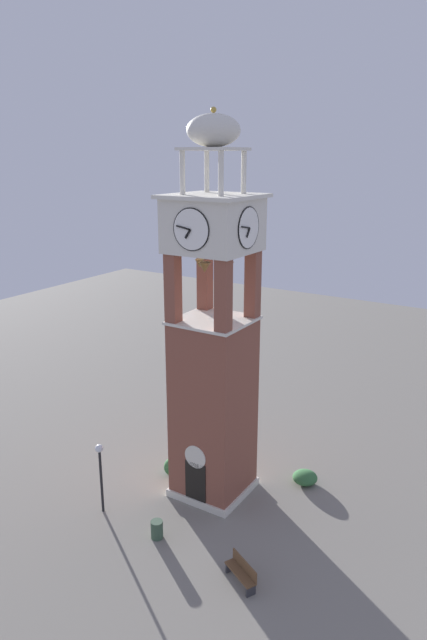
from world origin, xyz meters
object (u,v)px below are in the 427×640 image
object	(u,v)px
lamp_post	(100,465)
trash_bin	(157,529)
park_bench	(242,572)
clock_tower	(213,354)

from	to	relation	value
lamp_post	trash_bin	xyz separation A→B (m)	(3.21, -0.16, -1.98)
park_bench	lamp_post	size ratio (longest dim) A/B	0.48
park_bench	clock_tower	bearing A→B (deg)	132.01
clock_tower	trash_bin	xyz separation A→B (m)	(-0.16, -4.24, -6.59)
park_bench	lamp_post	distance (m)	7.75
lamp_post	trash_bin	world-z (taller)	lamp_post
lamp_post	trash_bin	size ratio (longest dim) A/B	4.21
clock_tower	park_bench	distance (m)	8.97
clock_tower	park_bench	world-z (taller)	clock_tower
park_bench	trash_bin	world-z (taller)	park_bench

